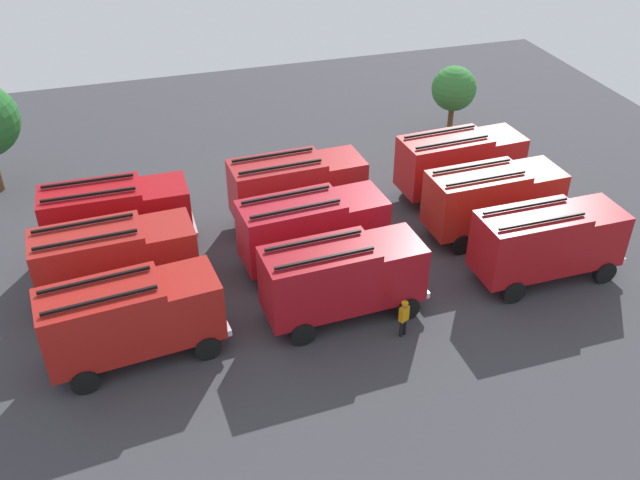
{
  "coord_description": "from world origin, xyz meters",
  "views": [
    {
      "loc": [
        -8.29,
        -27.16,
        20.38
      ],
      "look_at": [
        0.0,
        0.0,
        1.4
      ],
      "focal_mm": 39.67,
      "sensor_mm": 36.0,
      "label": 1
    }
  ],
  "objects_px": {
    "fire_truck_8": "(460,161)",
    "fire_truck_2": "(548,240)",
    "fire_truck_4": "(312,228)",
    "tree_1": "(454,89)",
    "fire_truck_1": "(342,276)",
    "firefighter_0": "(404,317)",
    "traffic_cone_0": "(190,256)",
    "fire_truck_3": "(115,258)",
    "fire_truck_6": "(116,214)",
    "firefighter_1": "(115,217)",
    "fire_truck_5": "(493,198)",
    "fire_truck_7": "(297,186)",
    "fire_truck_0": "(131,317)"
  },
  "relations": [
    {
      "from": "fire_truck_6",
      "to": "traffic_cone_0",
      "type": "bearing_deg",
      "value": -31.88
    },
    {
      "from": "fire_truck_4",
      "to": "firefighter_0",
      "type": "relative_size",
      "value": 4.13
    },
    {
      "from": "fire_truck_8",
      "to": "firefighter_1",
      "type": "height_order",
      "value": "fire_truck_8"
    },
    {
      "from": "fire_truck_0",
      "to": "fire_truck_6",
      "type": "distance_m",
      "value": 8.18
    },
    {
      "from": "fire_truck_0",
      "to": "fire_truck_3",
      "type": "bearing_deg",
      "value": 88.77
    },
    {
      "from": "fire_truck_7",
      "to": "fire_truck_8",
      "type": "distance_m",
      "value": 9.46
    },
    {
      "from": "fire_truck_1",
      "to": "fire_truck_2",
      "type": "xyz_separation_m",
      "value": [
        10.02,
        -0.15,
        0.0
      ]
    },
    {
      "from": "fire_truck_3",
      "to": "fire_truck_8",
      "type": "bearing_deg",
      "value": 9.06
    },
    {
      "from": "fire_truck_2",
      "to": "tree_1",
      "type": "height_order",
      "value": "tree_1"
    },
    {
      "from": "fire_truck_7",
      "to": "firefighter_1",
      "type": "distance_m",
      "value": 9.65
    },
    {
      "from": "fire_truck_1",
      "to": "fire_truck_4",
      "type": "xyz_separation_m",
      "value": [
        -0.13,
        4.09,
        0.0
      ]
    },
    {
      "from": "fire_truck_8",
      "to": "fire_truck_2",
      "type": "bearing_deg",
      "value": -91.17
    },
    {
      "from": "fire_truck_4",
      "to": "fire_truck_5",
      "type": "relative_size",
      "value": 1.01
    },
    {
      "from": "firefighter_0",
      "to": "traffic_cone_0",
      "type": "distance_m",
      "value": 11.4
    },
    {
      "from": "fire_truck_8",
      "to": "tree_1",
      "type": "bearing_deg",
      "value": 63.47
    },
    {
      "from": "fire_truck_1",
      "to": "fire_truck_2",
      "type": "relative_size",
      "value": 1.01
    },
    {
      "from": "fire_truck_3",
      "to": "fire_truck_6",
      "type": "distance_m",
      "value": 3.84
    },
    {
      "from": "fire_truck_3",
      "to": "firefighter_1",
      "type": "relative_size",
      "value": 4.58
    },
    {
      "from": "fire_truck_4",
      "to": "tree_1",
      "type": "height_order",
      "value": "tree_1"
    },
    {
      "from": "fire_truck_6",
      "to": "fire_truck_8",
      "type": "xyz_separation_m",
      "value": [
        18.7,
        0.2,
        0.0
      ]
    },
    {
      "from": "fire_truck_7",
      "to": "traffic_cone_0",
      "type": "distance_m",
      "value": 6.69
    },
    {
      "from": "fire_truck_1",
      "to": "fire_truck_3",
      "type": "distance_m",
      "value": 10.21
    },
    {
      "from": "fire_truck_5",
      "to": "fire_truck_7",
      "type": "height_order",
      "value": "same"
    },
    {
      "from": "fire_truck_5",
      "to": "tree_1",
      "type": "bearing_deg",
      "value": 71.74
    },
    {
      "from": "fire_truck_3",
      "to": "tree_1",
      "type": "height_order",
      "value": "tree_1"
    },
    {
      "from": "fire_truck_4",
      "to": "traffic_cone_0",
      "type": "xyz_separation_m",
      "value": [
        -5.71,
        2.0,
        -1.83
      ]
    },
    {
      "from": "fire_truck_1",
      "to": "traffic_cone_0",
      "type": "xyz_separation_m",
      "value": [
        -5.84,
        6.09,
        -1.83
      ]
    },
    {
      "from": "traffic_cone_0",
      "to": "fire_truck_5",
      "type": "bearing_deg",
      "value": -7.41
    },
    {
      "from": "fire_truck_7",
      "to": "firefighter_1",
      "type": "xyz_separation_m",
      "value": [
        -9.41,
        1.74,
        -1.27
      ]
    },
    {
      "from": "fire_truck_0",
      "to": "firefighter_1",
      "type": "bearing_deg",
      "value": 85.39
    },
    {
      "from": "fire_truck_5",
      "to": "traffic_cone_0",
      "type": "xyz_separation_m",
      "value": [
        -15.35,
        2.0,
        -1.83
      ]
    },
    {
      "from": "fire_truck_3",
      "to": "firefighter_1",
      "type": "distance_m",
      "value": 5.84
    },
    {
      "from": "fire_truck_5",
      "to": "firefighter_0",
      "type": "bearing_deg",
      "value": -142.15
    },
    {
      "from": "fire_truck_1",
      "to": "firefighter_0",
      "type": "relative_size",
      "value": 4.11
    },
    {
      "from": "fire_truck_1",
      "to": "fire_truck_4",
      "type": "distance_m",
      "value": 4.09
    },
    {
      "from": "fire_truck_0",
      "to": "fire_truck_6",
      "type": "xyz_separation_m",
      "value": [
        -0.09,
        8.18,
        0.0
      ]
    },
    {
      "from": "fire_truck_2",
      "to": "firefighter_1",
      "type": "height_order",
      "value": "fire_truck_2"
    },
    {
      "from": "fire_truck_7",
      "to": "tree_1",
      "type": "relative_size",
      "value": 1.62
    },
    {
      "from": "fire_truck_4",
      "to": "firefighter_1",
      "type": "distance_m",
      "value": 10.85
    },
    {
      "from": "fire_truck_3",
      "to": "fire_truck_7",
      "type": "distance_m",
      "value": 10.32
    },
    {
      "from": "fire_truck_6",
      "to": "tree_1",
      "type": "relative_size",
      "value": 1.6
    },
    {
      "from": "fire_truck_1",
      "to": "fire_truck_8",
      "type": "height_order",
      "value": "same"
    },
    {
      "from": "fire_truck_2",
      "to": "fire_truck_4",
      "type": "xyz_separation_m",
      "value": [
        -10.15,
        4.24,
        0.0
      ]
    },
    {
      "from": "fire_truck_2",
      "to": "fire_truck_4",
      "type": "height_order",
      "value": "same"
    },
    {
      "from": "fire_truck_7",
      "to": "fire_truck_8",
      "type": "xyz_separation_m",
      "value": [
        9.46,
        0.07,
        0.0
      ]
    },
    {
      "from": "fire_truck_4",
      "to": "firefighter_1",
      "type": "height_order",
      "value": "fire_truck_4"
    },
    {
      "from": "traffic_cone_0",
      "to": "fire_truck_2",
      "type": "bearing_deg",
      "value": -21.47
    },
    {
      "from": "fire_truck_5",
      "to": "fire_truck_6",
      "type": "bearing_deg",
      "value": 166.01
    },
    {
      "from": "tree_1",
      "to": "traffic_cone_0",
      "type": "relative_size",
      "value": 6.92
    },
    {
      "from": "fire_truck_0",
      "to": "fire_truck_4",
      "type": "distance_m",
      "value": 9.74
    }
  ]
}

